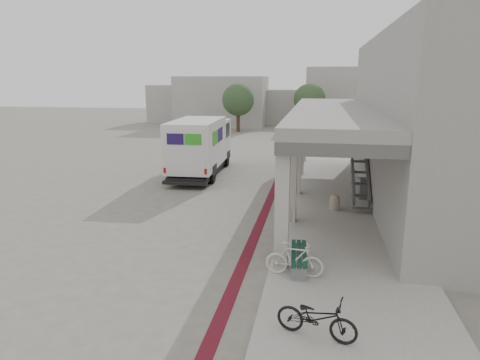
% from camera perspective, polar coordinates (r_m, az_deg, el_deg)
% --- Properties ---
extents(ground, '(120.00, 120.00, 0.00)m').
position_cam_1_polar(ground, '(15.82, -1.07, -5.96)').
color(ground, '#69635A').
rests_on(ground, ground).
extents(bike_lane_stripe, '(0.35, 40.00, 0.01)m').
position_cam_1_polar(bike_lane_stripe, '(17.55, 3.43, -4.00)').
color(bike_lane_stripe, '#57111C').
rests_on(bike_lane_stripe, ground).
extents(sidewalk, '(4.40, 28.00, 0.12)m').
position_cam_1_polar(sidewalk, '(15.56, 13.62, -6.46)').
color(sidewalk, gray).
rests_on(sidewalk, ground).
extents(transit_building, '(7.60, 17.00, 7.00)m').
position_cam_1_polar(transit_building, '(19.61, 21.82, 7.04)').
color(transit_building, gray).
rests_on(transit_building, ground).
extents(distant_backdrop, '(28.00, 10.00, 6.50)m').
position_cam_1_polar(distant_backdrop, '(50.92, 3.83, 10.46)').
color(distant_backdrop, '#999791').
rests_on(distant_backdrop, ground).
extents(tree_left, '(3.20, 3.20, 4.80)m').
position_cam_1_polar(tree_left, '(43.42, -0.25, 10.63)').
color(tree_left, '#38281C').
rests_on(tree_left, ground).
extents(tree_mid, '(3.20, 3.20, 4.80)m').
position_cam_1_polar(tree_mid, '(44.69, 9.24, 10.54)').
color(tree_mid, '#38281C').
rests_on(tree_mid, ground).
extents(tree_right, '(3.20, 3.20, 4.80)m').
position_cam_1_polar(tree_right, '(44.25, 19.78, 9.91)').
color(tree_right, '#38281C').
rests_on(tree_right, ground).
extents(fedex_truck, '(2.60, 7.41, 3.12)m').
position_cam_1_polar(fedex_truck, '(23.83, -5.27, 4.67)').
color(fedex_truck, black).
rests_on(fedex_truck, ground).
extents(bench, '(0.52, 1.94, 0.45)m').
position_cam_1_polar(bench, '(12.09, 7.86, -10.10)').
color(bench, gray).
rests_on(bench, sidewalk).
extents(bollard_near, '(0.43, 0.43, 0.65)m').
position_cam_1_polar(bollard_near, '(15.90, 6.74, -4.26)').
color(bollard_near, tan).
rests_on(bollard_near, sidewalk).
extents(bollard_far, '(0.42, 0.42, 0.62)m').
position_cam_1_polar(bollard_far, '(17.52, 12.54, -2.88)').
color(bollard_far, '#9F9179').
rests_on(bollard_far, sidewalk).
extents(utility_cabinet, '(0.50, 0.61, 0.89)m').
position_cam_1_polar(utility_cabinet, '(19.47, 16.01, -1.06)').
color(utility_cabinet, gray).
rests_on(utility_cabinet, sidewalk).
extents(bicycle_black, '(1.75, 0.98, 0.87)m').
position_cam_1_polar(bicycle_black, '(9.15, 10.17, -17.60)').
color(bicycle_black, black).
rests_on(bicycle_black, sidewalk).
extents(bicycle_cream, '(1.58, 0.57, 0.93)m').
position_cam_1_polar(bicycle_cream, '(11.55, 7.25, -10.46)').
color(bicycle_cream, beige).
rests_on(bicycle_cream, sidewalk).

